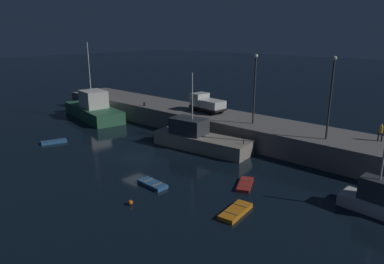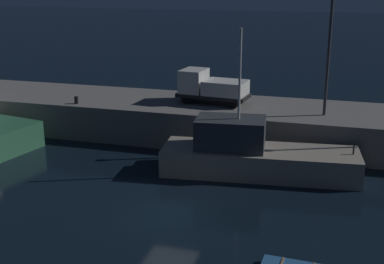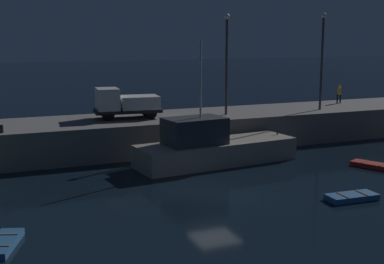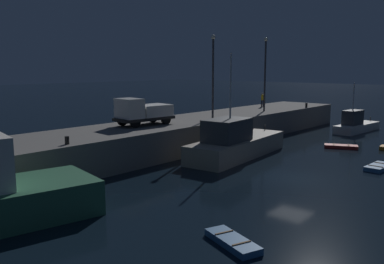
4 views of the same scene
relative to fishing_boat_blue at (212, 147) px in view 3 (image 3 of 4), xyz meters
name	(u,v)px [view 3 (image 3 of 4)]	position (x,y,z in m)	size (l,w,h in m)	color
ground_plane	(215,195)	(-2.91, -6.73, -1.17)	(320.00, 320.00, 0.00)	black
pier_quay	(143,134)	(-2.91, 6.35, 0.08)	(57.45, 7.06, 2.51)	slate
fishing_boat_blue	(212,147)	(0.00, 0.00, 0.00)	(11.65, 4.50, 8.49)	gray
dinghy_orange_near	(352,197)	(3.58, -10.30, -1.02)	(2.84, 1.31, 0.35)	#2D6099
dinghy_red_small	(3,244)	(-14.17, -9.93, -1.02)	(1.94, 3.06, 0.34)	#2D6099
rowboat_blue_far	(373,165)	(9.61, -5.11, -1.02)	(2.19, 3.10, 0.34)	#B22823
lamp_post_west	(227,56)	(3.72, 5.33, 5.95)	(0.44, 0.44, 7.90)	#38383D
lamp_post_east	(322,54)	(12.44, 4.90, 6.06)	(0.44, 0.44, 8.09)	#38383D
utility_truck	(125,103)	(-4.24, 6.58, 2.49)	(5.21, 2.70, 2.33)	black
dockworker	(339,93)	(16.62, 7.71, 2.32)	(0.46, 0.34, 1.73)	black
bollard_west	(1,129)	(-13.35, 3.65, 1.59)	(0.28, 0.28, 0.52)	black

